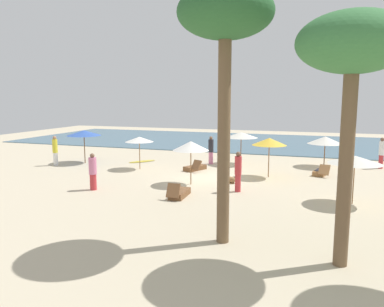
{
  "coord_description": "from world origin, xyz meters",
  "views": [
    {
      "loc": [
        5.71,
        -19.88,
        4.46
      ],
      "look_at": [
        -1.52,
        1.14,
        1.1
      ],
      "focal_mm": 35.36,
      "sensor_mm": 36.0,
      "label": 1
    }
  ],
  "objects_px": {
    "umbrella_2": "(191,146)",
    "umbrella_3": "(355,160)",
    "person_2": "(238,171)",
    "person_3": "(93,172)",
    "palm_3": "(353,50)",
    "lounger_1": "(179,193)",
    "dog": "(230,180)",
    "surfboard": "(142,161)",
    "person_1": "(55,150)",
    "umbrella_0": "(84,133)",
    "umbrella_1": "(139,139)",
    "lounger_0": "(321,172)",
    "palm_2": "(225,22)",
    "person_4": "(381,153)",
    "umbrella_6": "(241,135)",
    "umbrella_4": "(325,140)",
    "person_0": "(211,150)",
    "umbrella_5": "(269,142)"
  },
  "relations": [
    {
      "from": "umbrella_1",
      "to": "umbrella_4",
      "type": "bearing_deg",
      "value": 22.81
    },
    {
      "from": "person_3",
      "to": "surfboard",
      "type": "bearing_deg",
      "value": 99.49
    },
    {
      "from": "person_2",
      "to": "umbrella_0",
      "type": "bearing_deg",
      "value": 159.25
    },
    {
      "from": "palm_3",
      "to": "lounger_1",
      "type": "bearing_deg",
      "value": 142.29
    },
    {
      "from": "umbrella_2",
      "to": "lounger_1",
      "type": "xyz_separation_m",
      "value": [
        0.31,
        -2.49,
        -1.82
      ]
    },
    {
      "from": "umbrella_2",
      "to": "person_4",
      "type": "xyz_separation_m",
      "value": [
        9.81,
        7.97,
        -0.99
      ]
    },
    {
      "from": "umbrella_2",
      "to": "umbrella_0",
      "type": "bearing_deg",
      "value": 157.66
    },
    {
      "from": "umbrella_2",
      "to": "umbrella_3",
      "type": "height_order",
      "value": "umbrella_2"
    },
    {
      "from": "dog",
      "to": "surfboard",
      "type": "relative_size",
      "value": 0.45
    },
    {
      "from": "person_2",
      "to": "surfboard",
      "type": "bearing_deg",
      "value": 143.14
    },
    {
      "from": "umbrella_6",
      "to": "person_3",
      "type": "relative_size",
      "value": 1.23
    },
    {
      "from": "umbrella_3",
      "to": "surfboard",
      "type": "distance_m",
      "value": 14.61
    },
    {
      "from": "lounger_0",
      "to": "palm_2",
      "type": "relative_size",
      "value": 0.23
    },
    {
      "from": "umbrella_0",
      "to": "person_2",
      "type": "relative_size",
      "value": 1.19
    },
    {
      "from": "umbrella_1",
      "to": "umbrella_5",
      "type": "distance_m",
      "value": 7.87
    },
    {
      "from": "umbrella_4",
      "to": "palm_2",
      "type": "bearing_deg",
      "value": -101.76
    },
    {
      "from": "umbrella_3",
      "to": "person_0",
      "type": "bearing_deg",
      "value": 138.83
    },
    {
      "from": "umbrella_2",
      "to": "umbrella_3",
      "type": "xyz_separation_m",
      "value": [
        7.57,
        -1.17,
        -0.11
      ]
    },
    {
      "from": "umbrella_0",
      "to": "umbrella_3",
      "type": "xyz_separation_m",
      "value": [
        16.44,
        -4.81,
        -0.16
      ]
    },
    {
      "from": "lounger_0",
      "to": "person_3",
      "type": "xyz_separation_m",
      "value": [
        -10.39,
        -7.26,
        0.72
      ]
    },
    {
      "from": "person_3",
      "to": "palm_2",
      "type": "distance_m",
      "value": 10.4
    },
    {
      "from": "umbrella_3",
      "to": "lounger_0",
      "type": "relative_size",
      "value": 1.22
    },
    {
      "from": "lounger_0",
      "to": "person_4",
      "type": "bearing_deg",
      "value": 43.47
    },
    {
      "from": "person_4",
      "to": "person_3",
      "type": "bearing_deg",
      "value": -142.71
    },
    {
      "from": "umbrella_6",
      "to": "lounger_0",
      "type": "height_order",
      "value": "umbrella_6"
    },
    {
      "from": "umbrella_2",
      "to": "person_2",
      "type": "bearing_deg",
      "value": -15.07
    },
    {
      "from": "umbrella_2",
      "to": "person_4",
      "type": "bearing_deg",
      "value": 39.09
    },
    {
      "from": "umbrella_2",
      "to": "dog",
      "type": "relative_size",
      "value": 2.71
    },
    {
      "from": "person_1",
      "to": "palm_3",
      "type": "xyz_separation_m",
      "value": [
        16.97,
        -9.77,
        4.6
      ]
    },
    {
      "from": "person_3",
      "to": "umbrella_2",
      "type": "bearing_deg",
      "value": 32.56
    },
    {
      "from": "umbrella_0",
      "to": "person_2",
      "type": "bearing_deg",
      "value": -20.75
    },
    {
      "from": "umbrella_1",
      "to": "surfboard",
      "type": "xyz_separation_m",
      "value": [
        -1.05,
        2.42,
        -1.82
      ]
    },
    {
      "from": "person_2",
      "to": "dog",
      "type": "relative_size",
      "value": 2.33
    },
    {
      "from": "umbrella_0",
      "to": "palm_2",
      "type": "bearing_deg",
      "value": -40.73
    },
    {
      "from": "person_2",
      "to": "person_3",
      "type": "relative_size",
      "value": 1.08
    },
    {
      "from": "umbrella_5",
      "to": "lounger_0",
      "type": "xyz_separation_m",
      "value": [
        2.79,
        1.57,
        -1.82
      ]
    },
    {
      "from": "lounger_1",
      "to": "umbrella_0",
      "type": "bearing_deg",
      "value": 146.23
    },
    {
      "from": "palm_2",
      "to": "person_4",
      "type": "bearing_deg",
      "value": 67.0
    },
    {
      "from": "umbrella_2",
      "to": "lounger_1",
      "type": "bearing_deg",
      "value": -82.98
    },
    {
      "from": "palm_3",
      "to": "person_1",
      "type": "bearing_deg",
      "value": 150.07
    },
    {
      "from": "person_1",
      "to": "palm_2",
      "type": "relative_size",
      "value": 0.26
    },
    {
      "from": "umbrella_3",
      "to": "person_3",
      "type": "relative_size",
      "value": 1.21
    },
    {
      "from": "person_4",
      "to": "palm_3",
      "type": "height_order",
      "value": "palm_3"
    },
    {
      "from": "umbrella_3",
      "to": "person_4",
      "type": "height_order",
      "value": "umbrella_3"
    },
    {
      "from": "umbrella_6",
      "to": "dog",
      "type": "distance_m",
      "value": 6.01
    },
    {
      "from": "umbrella_6",
      "to": "lounger_1",
      "type": "height_order",
      "value": "umbrella_6"
    },
    {
      "from": "lounger_0",
      "to": "palm_2",
      "type": "xyz_separation_m",
      "value": [
        -2.84,
        -11.63,
        6.39
      ]
    },
    {
      "from": "umbrella_6",
      "to": "person_0",
      "type": "distance_m",
      "value": 2.23
    },
    {
      "from": "surfboard",
      "to": "umbrella_6",
      "type": "bearing_deg",
      "value": 11.47
    },
    {
      "from": "umbrella_0",
      "to": "umbrella_6",
      "type": "relative_size",
      "value": 1.04
    }
  ]
}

